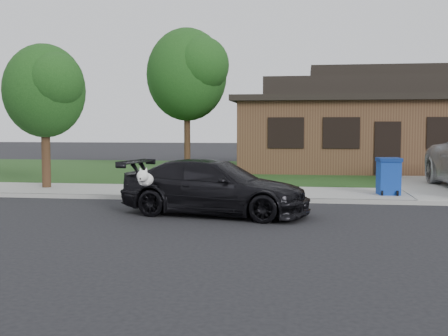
# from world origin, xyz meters

# --- Properties ---
(ground) EXTENTS (120.00, 120.00, 0.00)m
(ground) POSITION_xyz_m (0.00, 0.00, 0.00)
(ground) COLOR black
(ground) RESTS_ON ground
(sidewalk) EXTENTS (60.00, 3.00, 0.12)m
(sidewalk) POSITION_xyz_m (0.00, 5.00, 0.06)
(sidewalk) COLOR gray
(sidewalk) RESTS_ON ground
(curb) EXTENTS (60.00, 0.12, 0.12)m
(curb) POSITION_xyz_m (0.00, 3.50, 0.06)
(curb) COLOR gray
(curb) RESTS_ON ground
(lawn) EXTENTS (60.00, 13.00, 0.13)m
(lawn) POSITION_xyz_m (0.00, 13.00, 0.07)
(lawn) COLOR #193814
(lawn) RESTS_ON ground
(driveway) EXTENTS (4.50, 13.00, 0.14)m
(driveway) POSITION_xyz_m (6.00, 10.00, 0.07)
(driveway) COLOR gray
(driveway) RESTS_ON ground
(sedan) EXTENTS (4.75, 2.68, 1.30)m
(sedan) POSITION_xyz_m (-1.33, 1.11, 0.65)
(sedan) COLOR black
(sedan) RESTS_ON ground
(recycling_bin) EXTENTS (0.70, 0.72, 1.06)m
(recycling_bin) POSITION_xyz_m (3.16, 4.74, 0.66)
(recycling_bin) COLOR navy
(recycling_bin) RESTS_ON sidewalk
(house) EXTENTS (12.60, 8.60, 4.65)m
(house) POSITION_xyz_m (4.00, 15.00, 2.13)
(house) COLOR #422B1C
(house) RESTS_ON ground
(tree_0) EXTENTS (3.78, 3.60, 6.34)m
(tree_0) POSITION_xyz_m (-4.34, 12.88, 4.48)
(tree_0) COLOR #332114
(tree_0) RESTS_ON ground
(tree_2) EXTENTS (2.73, 2.60, 4.59)m
(tree_2) POSITION_xyz_m (-7.38, 5.11, 3.27)
(tree_2) COLOR #332114
(tree_2) RESTS_ON ground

